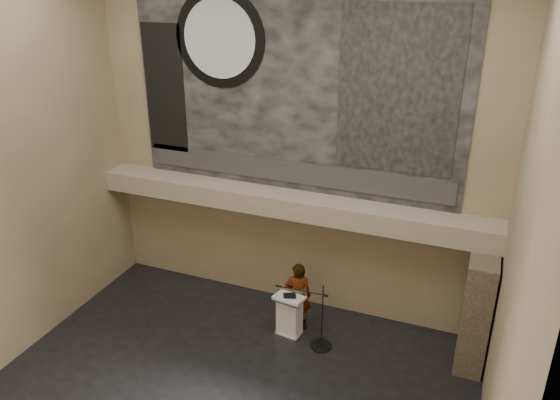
% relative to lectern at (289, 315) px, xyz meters
% --- Properties ---
extents(floor, '(10.00, 10.00, 0.00)m').
position_rel_lectern_xyz_m(floor, '(-0.53, -2.48, -0.55)').
color(floor, black).
rests_on(floor, ground).
extents(wall_back, '(10.00, 0.02, 8.50)m').
position_rel_lectern_xyz_m(wall_back, '(-0.53, 1.52, 3.70)').
color(wall_back, '#877155').
rests_on(wall_back, floor).
extents(wall_front, '(10.00, 0.02, 8.50)m').
position_rel_lectern_xyz_m(wall_front, '(-0.53, -6.48, 3.70)').
color(wall_front, '#877155').
rests_on(wall_front, floor).
extents(wall_left, '(0.02, 8.00, 8.50)m').
position_rel_lectern_xyz_m(wall_left, '(-5.53, -2.48, 3.70)').
color(wall_left, '#877155').
rests_on(wall_left, floor).
extents(wall_right, '(0.02, 8.00, 8.50)m').
position_rel_lectern_xyz_m(wall_right, '(4.47, -2.48, 3.70)').
color(wall_right, '#877155').
rests_on(wall_right, floor).
extents(soffit, '(10.00, 0.80, 0.50)m').
position_rel_lectern_xyz_m(soffit, '(-0.53, 1.12, 2.40)').
color(soffit, gray).
rests_on(soffit, wall_back).
extents(sprinkler_left, '(0.04, 0.04, 0.06)m').
position_rel_lectern_xyz_m(sprinkler_left, '(-2.13, 1.07, 2.12)').
color(sprinkler_left, '#B2893D').
rests_on(sprinkler_left, soffit).
extents(sprinkler_right, '(0.04, 0.04, 0.06)m').
position_rel_lectern_xyz_m(sprinkler_right, '(1.37, 1.07, 2.12)').
color(sprinkler_right, '#B2893D').
rests_on(sprinkler_right, soffit).
extents(banner, '(8.00, 0.05, 5.00)m').
position_rel_lectern_xyz_m(banner, '(-0.53, 1.49, 5.15)').
color(banner, black).
rests_on(banner, wall_back).
extents(banner_text_strip, '(7.76, 0.02, 0.55)m').
position_rel_lectern_xyz_m(banner_text_strip, '(-0.53, 1.45, 3.10)').
color(banner_text_strip, '#2C2C2C').
rests_on(banner_text_strip, banner).
extents(banner_clock_rim, '(2.30, 0.02, 2.30)m').
position_rel_lectern_xyz_m(banner_clock_rim, '(-2.33, 1.45, 6.15)').
color(banner_clock_rim, black).
rests_on(banner_clock_rim, banner).
extents(banner_clock_face, '(1.84, 0.02, 1.84)m').
position_rel_lectern_xyz_m(banner_clock_face, '(-2.33, 1.43, 6.15)').
color(banner_clock_face, silver).
rests_on(banner_clock_face, banner).
extents(banner_building_print, '(2.60, 0.02, 3.60)m').
position_rel_lectern_xyz_m(banner_building_print, '(1.87, 1.45, 5.25)').
color(banner_building_print, black).
rests_on(banner_building_print, banner).
extents(banner_brick_print, '(1.10, 0.02, 3.20)m').
position_rel_lectern_xyz_m(banner_brick_print, '(-3.93, 1.45, 4.85)').
color(banner_brick_print, black).
rests_on(banner_brick_print, banner).
extents(stone_pier, '(0.60, 1.40, 2.70)m').
position_rel_lectern_xyz_m(stone_pier, '(4.12, 0.67, 0.80)').
color(stone_pier, '#433529').
rests_on(stone_pier, floor).
extents(lectern, '(0.75, 0.58, 1.13)m').
position_rel_lectern_xyz_m(lectern, '(0.00, 0.00, 0.00)').
color(lectern, silver).
rests_on(lectern, floor).
extents(binder, '(0.36, 0.33, 0.04)m').
position_rel_lectern_xyz_m(binder, '(0.01, -0.02, 0.56)').
color(binder, black).
rests_on(binder, lectern).
extents(papers, '(0.30, 0.36, 0.00)m').
position_rel_lectern_xyz_m(papers, '(-0.10, 0.01, 0.55)').
color(papers, white).
rests_on(papers, lectern).
extents(speaker_person, '(0.75, 0.60, 1.79)m').
position_rel_lectern_xyz_m(speaker_person, '(0.08, 0.37, 0.34)').
color(speaker_person, silver).
rests_on(speaker_person, floor).
extents(mic_stand, '(1.39, 0.52, 1.68)m').
position_rel_lectern_xyz_m(mic_stand, '(0.82, -0.14, -0.31)').
color(mic_stand, black).
rests_on(mic_stand, floor).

